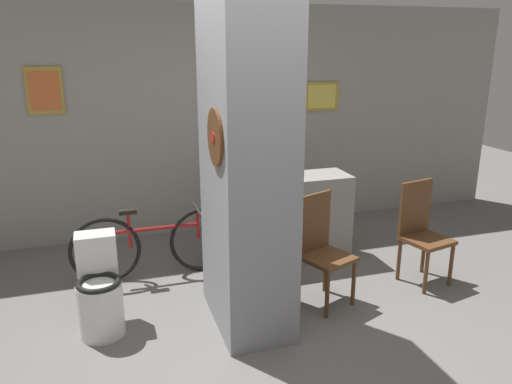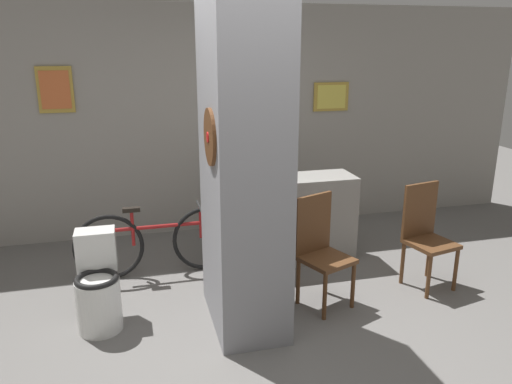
% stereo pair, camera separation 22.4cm
% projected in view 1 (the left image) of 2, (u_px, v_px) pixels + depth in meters
% --- Properties ---
extents(ground_plane, '(14.00, 14.00, 0.00)m').
position_uv_depth(ground_plane, '(275.00, 349.00, 3.69)').
color(ground_plane, slate).
extents(wall_back, '(8.00, 0.09, 2.60)m').
position_uv_depth(wall_back, '(199.00, 122.00, 5.71)').
color(wall_back, gray).
rests_on(wall_back, ground_plane).
extents(pillar_center, '(0.56, 0.95, 2.60)m').
position_uv_depth(pillar_center, '(247.00, 164.00, 3.72)').
color(pillar_center, gray).
rests_on(pillar_center, ground_plane).
extents(counter_shelf, '(1.48, 0.44, 0.88)m').
position_uv_depth(counter_shelf, '(278.00, 220.00, 5.08)').
color(counter_shelf, gray).
rests_on(counter_shelf, ground_plane).
extents(toilet, '(0.34, 0.50, 0.75)m').
position_uv_depth(toilet, '(100.00, 292.00, 3.84)').
color(toilet, silver).
rests_on(toilet, ground_plane).
extents(chair_near_pillar, '(0.50, 0.50, 0.95)m').
position_uv_depth(chair_near_pillar, '(321.00, 246.00, 4.24)').
color(chair_near_pillar, brown).
rests_on(chair_near_pillar, ground_plane).
extents(chair_by_doorway, '(0.45, 0.45, 0.95)m').
position_uv_depth(chair_by_doorway, '(421.00, 229.00, 4.63)').
color(chair_by_doorway, brown).
rests_on(chair_by_doorway, ground_plane).
extents(bicycle, '(1.57, 0.42, 0.70)m').
position_uv_depth(bicycle, '(156.00, 244.00, 4.73)').
color(bicycle, black).
rests_on(bicycle, ground_plane).
extents(bottle_tall, '(0.06, 0.06, 0.29)m').
position_uv_depth(bottle_tall, '(275.00, 166.00, 4.98)').
color(bottle_tall, '#19598C').
rests_on(bottle_tall, counter_shelf).
extents(bottle_short, '(0.08, 0.08, 0.22)m').
position_uv_depth(bottle_short, '(269.00, 172.00, 4.84)').
color(bottle_short, silver).
rests_on(bottle_short, counter_shelf).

